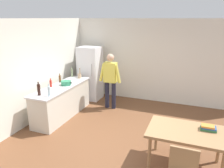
# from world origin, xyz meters

# --- Properties ---
(ground_plane) EXTENTS (14.00, 14.00, 0.00)m
(ground_plane) POSITION_xyz_m (0.00, 0.00, 0.00)
(ground_plane) COLOR brown
(wall_back) EXTENTS (6.40, 0.12, 2.70)m
(wall_back) POSITION_xyz_m (0.00, 3.00, 1.35)
(wall_back) COLOR silver
(wall_back) RESTS_ON ground_plane
(wall_left) EXTENTS (0.12, 5.60, 2.70)m
(wall_left) POSITION_xyz_m (-2.60, 0.20, 1.35)
(wall_left) COLOR silver
(wall_left) RESTS_ON ground_plane
(kitchen_counter) EXTENTS (0.64, 2.20, 0.90)m
(kitchen_counter) POSITION_xyz_m (-2.00, 0.80, 0.45)
(kitchen_counter) COLOR beige
(kitchen_counter) RESTS_ON ground_plane
(refrigerator) EXTENTS (0.70, 0.67, 1.80)m
(refrigerator) POSITION_xyz_m (-1.90, 2.40, 0.90)
(refrigerator) COLOR white
(refrigerator) RESTS_ON ground_plane
(person) EXTENTS (0.70, 0.22, 1.70)m
(person) POSITION_xyz_m (-0.95, 1.85, 0.98)
(person) COLOR #1E1E2D
(person) RESTS_ON ground_plane
(dining_table) EXTENTS (1.40, 0.90, 0.75)m
(dining_table) POSITION_xyz_m (1.40, -0.30, 0.67)
(dining_table) COLOR #9E754C
(dining_table) RESTS_ON ground_plane
(cooking_pot) EXTENTS (0.40, 0.28, 0.12)m
(cooking_pot) POSITION_xyz_m (-1.92, 0.92, 0.96)
(cooking_pot) COLOR #2D845B
(cooking_pot) RESTS_ON kitchen_counter
(utensil_jar) EXTENTS (0.11, 0.11, 0.32)m
(utensil_jar) POSITION_xyz_m (-1.92, 1.70, 0.98)
(utensil_jar) COLOR tan
(utensil_jar) RESTS_ON kitchen_counter
(bottle_beer_brown) EXTENTS (0.06, 0.06, 0.26)m
(bottle_beer_brown) POSITION_xyz_m (-2.24, 1.10, 1.01)
(bottle_beer_brown) COLOR #5B3314
(bottle_beer_brown) RESTS_ON kitchen_counter
(bottle_wine_dark) EXTENTS (0.08, 0.08, 0.34)m
(bottle_wine_dark) POSITION_xyz_m (-2.06, -0.05, 1.05)
(bottle_wine_dark) COLOR black
(bottle_wine_dark) RESTS_ON kitchen_counter
(bottle_water_clear) EXTENTS (0.07, 0.07, 0.30)m
(bottle_water_clear) POSITION_xyz_m (-1.80, -0.01, 1.03)
(bottle_water_clear) COLOR silver
(bottle_water_clear) RESTS_ON kitchen_counter
(bottle_vinegar_tall) EXTENTS (0.06, 0.06, 0.32)m
(bottle_vinegar_tall) POSITION_xyz_m (-2.23, 1.76, 1.04)
(bottle_vinegar_tall) COLOR gray
(bottle_vinegar_tall) RESTS_ON kitchen_counter
(bottle_sauce_red) EXTENTS (0.06, 0.06, 0.24)m
(bottle_sauce_red) POSITION_xyz_m (-2.22, 0.63, 1.00)
(bottle_sauce_red) COLOR #B22319
(bottle_sauce_red) RESTS_ON kitchen_counter
(book_stack) EXTENTS (0.27, 0.18, 0.10)m
(book_stack) POSITION_xyz_m (1.75, -0.14, 0.80)
(book_stack) COLOR #387A47
(book_stack) RESTS_ON dining_table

